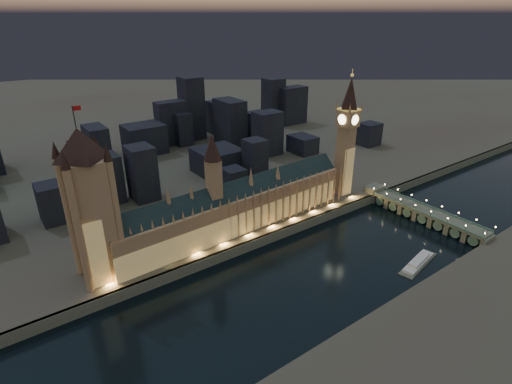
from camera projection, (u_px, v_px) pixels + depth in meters
ground_plane at (298, 272)px, 270.84m from camera, size 2000.00×2000.00×0.00m
north_bank at (87, 118)px, 652.98m from camera, size 2000.00×960.00×8.00m
embankment_wall at (262, 241)px, 299.46m from camera, size 2000.00×2.50×8.00m
palace_of_westminster at (237, 207)px, 301.54m from camera, size 202.00×29.88×78.00m
victoria_tower at (90, 199)px, 232.51m from camera, size 31.68×31.68×107.70m
elizabeth_tower at (347, 127)px, 345.84m from camera, size 18.00×18.00×110.75m
westminster_bridge at (420, 213)px, 337.81m from camera, size 16.83×113.00×15.90m
river_boat at (418, 262)px, 278.44m from camera, size 43.30×17.59×4.50m
city_backdrop at (176, 136)px, 457.65m from camera, size 464.81×215.63×79.35m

